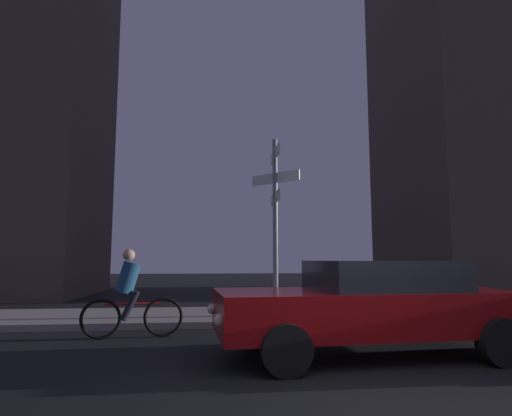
# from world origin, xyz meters

# --- Properties ---
(sidewalk_kerb) EXTENTS (40.00, 2.83, 0.14)m
(sidewalk_kerb) POSITION_xyz_m (0.00, 6.67, 0.07)
(sidewalk_kerb) COLOR gray
(sidewalk_kerb) RESTS_ON ground_plane
(signpost) EXTENTS (1.00, 1.24, 4.13)m
(signpost) POSITION_xyz_m (-0.14, 6.11, 2.58)
(signpost) COLOR gray
(signpost) RESTS_ON sidewalk_kerb
(car_side_parked) EXTENTS (4.67, 2.32, 1.40)m
(car_side_parked) POSITION_xyz_m (0.73, 2.54, 0.75)
(car_side_parked) COLOR maroon
(car_side_parked) RESTS_ON ground_plane
(cyclist) EXTENTS (1.81, 0.37, 1.61)m
(cyclist) POSITION_xyz_m (-3.10, 4.37, 0.75)
(cyclist) COLOR black
(cyclist) RESTS_ON ground_plane
(building_right_block) EXTENTS (11.09, 7.84, 18.44)m
(building_right_block) POSITION_xyz_m (12.80, 15.10, 9.22)
(building_right_block) COLOR #4C443D
(building_right_block) RESTS_ON ground_plane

